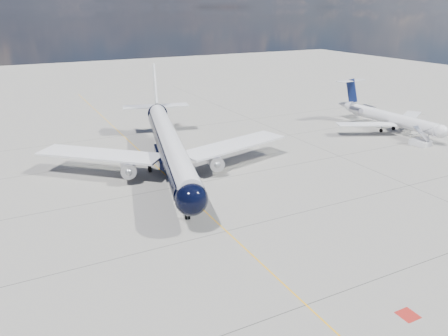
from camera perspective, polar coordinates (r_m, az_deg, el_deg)
The scene contains 6 objects.
ground at distance 67.70m, azimuth -7.56°, elevation -0.98°, with size 320.00×320.00×0.00m, color gray.
taxiway_centerline at distance 63.34m, azimuth -6.00°, elevation -2.43°, with size 0.16×160.00×0.01m, color #EDA60C.
red_marking at distance 41.71m, azimuth 22.89°, elevation -17.27°, with size 1.60×1.60×0.01m, color maroon.
main_airliner at distance 68.76m, azimuth -7.21°, elevation 3.26°, with size 39.21×48.50×14.20m.
regional_jet at distance 97.48m, azimuth 20.33°, elevation 6.36°, with size 24.42×28.03×9.50m.
boarding_stair at distance 89.69m, azimuth 24.28°, elevation 3.15°, with size 3.15×3.68×3.62m.
Camera 1 is at (-20.79, -29.66, 24.33)m, focal length 35.00 mm.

